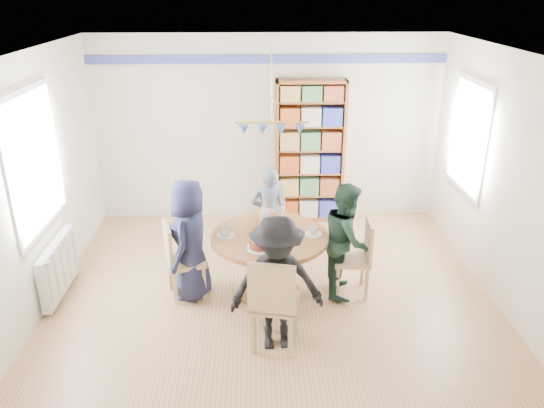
{
  "coord_description": "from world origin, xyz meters",
  "views": [
    {
      "loc": [
        -0.17,
        -5.03,
        3.32
      ],
      "look_at": [
        0.0,
        0.4,
        1.05
      ],
      "focal_mm": 35.0,
      "sensor_mm": 36.0,
      "label": 1
    }
  ],
  "objects_px": {
    "dining_table": "(270,251)",
    "chair_far": "(267,215)",
    "radiator": "(59,267)",
    "chair_right": "(358,254)",
    "chair_left": "(179,257)",
    "chair_near": "(274,300)",
    "person_right": "(346,240)",
    "bookshelf": "(310,154)",
    "person_far": "(268,214)",
    "person_left": "(190,240)",
    "person_near": "(277,284)"
  },
  "relations": [
    {
      "from": "dining_table",
      "to": "person_far",
      "type": "height_order",
      "value": "person_far"
    },
    {
      "from": "dining_table",
      "to": "chair_near",
      "type": "height_order",
      "value": "chair_near"
    },
    {
      "from": "chair_near",
      "to": "person_left",
      "type": "distance_m",
      "value": 1.36
    },
    {
      "from": "radiator",
      "to": "person_near",
      "type": "height_order",
      "value": "person_near"
    },
    {
      "from": "person_left",
      "to": "person_near",
      "type": "distance_m",
      "value": 1.33
    },
    {
      "from": "dining_table",
      "to": "person_right",
      "type": "relative_size",
      "value": 0.98
    },
    {
      "from": "chair_right",
      "to": "chair_near",
      "type": "height_order",
      "value": "chair_near"
    },
    {
      "from": "dining_table",
      "to": "chair_near",
      "type": "relative_size",
      "value": 1.3
    },
    {
      "from": "chair_left",
      "to": "person_right",
      "type": "bearing_deg",
      "value": 1.33
    },
    {
      "from": "chair_left",
      "to": "chair_near",
      "type": "height_order",
      "value": "chair_near"
    },
    {
      "from": "chair_right",
      "to": "bookshelf",
      "type": "relative_size",
      "value": 0.43
    },
    {
      "from": "radiator",
      "to": "chair_right",
      "type": "height_order",
      "value": "chair_right"
    },
    {
      "from": "person_left",
      "to": "person_far",
      "type": "height_order",
      "value": "person_left"
    },
    {
      "from": "chair_near",
      "to": "person_near",
      "type": "bearing_deg",
      "value": 61.99
    },
    {
      "from": "radiator",
      "to": "chair_right",
      "type": "relative_size",
      "value": 1.11
    },
    {
      "from": "chair_left",
      "to": "person_far",
      "type": "bearing_deg",
      "value": 39.95
    },
    {
      "from": "dining_table",
      "to": "chair_right",
      "type": "height_order",
      "value": "chair_right"
    },
    {
      "from": "chair_far",
      "to": "person_left",
      "type": "relative_size",
      "value": 0.69
    },
    {
      "from": "chair_near",
      "to": "person_far",
      "type": "height_order",
      "value": "person_far"
    },
    {
      "from": "person_far",
      "to": "bookshelf",
      "type": "relative_size",
      "value": 0.6
    },
    {
      "from": "chair_left",
      "to": "person_left",
      "type": "distance_m",
      "value": 0.24
    },
    {
      "from": "chair_near",
      "to": "person_left",
      "type": "relative_size",
      "value": 0.72
    },
    {
      "from": "chair_right",
      "to": "dining_table",
      "type": "bearing_deg",
      "value": -179.42
    },
    {
      "from": "radiator",
      "to": "person_far",
      "type": "relative_size",
      "value": 0.8
    },
    {
      "from": "radiator",
      "to": "chair_near",
      "type": "distance_m",
      "value": 2.63
    },
    {
      "from": "chair_near",
      "to": "chair_right",
      "type": "bearing_deg",
      "value": 45.37
    },
    {
      "from": "chair_left",
      "to": "person_far",
      "type": "relative_size",
      "value": 0.72
    },
    {
      "from": "chair_right",
      "to": "person_far",
      "type": "distance_m",
      "value": 1.31
    },
    {
      "from": "radiator",
      "to": "bookshelf",
      "type": "xyz_separation_m",
      "value": [
        3.02,
        2.04,
        0.68
      ]
    },
    {
      "from": "person_left",
      "to": "chair_near",
      "type": "bearing_deg",
      "value": 54.51
    },
    {
      "from": "dining_table",
      "to": "chair_left",
      "type": "xyz_separation_m",
      "value": [
        -1.02,
        -0.0,
        -0.06
      ]
    },
    {
      "from": "chair_far",
      "to": "person_near",
      "type": "distance_m",
      "value": 1.99
    },
    {
      "from": "chair_near",
      "to": "person_far",
      "type": "distance_m",
      "value": 1.85
    },
    {
      "from": "radiator",
      "to": "chair_near",
      "type": "bearing_deg",
      "value": -24.08
    },
    {
      "from": "chair_far",
      "to": "dining_table",
      "type": "bearing_deg",
      "value": -89.64
    },
    {
      "from": "chair_near",
      "to": "radiator",
      "type": "bearing_deg",
      "value": 155.92
    },
    {
      "from": "person_far",
      "to": "person_near",
      "type": "height_order",
      "value": "person_near"
    },
    {
      "from": "person_left",
      "to": "chair_far",
      "type": "bearing_deg",
      "value": 152.87
    },
    {
      "from": "person_near",
      "to": "person_right",
      "type": "bearing_deg",
      "value": 45.49
    },
    {
      "from": "radiator",
      "to": "chair_left",
      "type": "xyz_separation_m",
      "value": [
        1.37,
        -0.08,
        0.15
      ]
    },
    {
      "from": "chair_left",
      "to": "person_left",
      "type": "bearing_deg",
      "value": 11.72
    },
    {
      "from": "radiator",
      "to": "chair_far",
      "type": "distance_m",
      "value": 2.58
    },
    {
      "from": "chair_left",
      "to": "chair_far",
      "type": "relative_size",
      "value": 0.94
    },
    {
      "from": "person_left",
      "to": "bookshelf",
      "type": "xyz_separation_m",
      "value": [
        1.52,
        2.09,
        0.33
      ]
    },
    {
      "from": "dining_table",
      "to": "chair_far",
      "type": "distance_m",
      "value": 1.05
    },
    {
      "from": "chair_near",
      "to": "bookshelf",
      "type": "relative_size",
      "value": 0.48
    },
    {
      "from": "dining_table",
      "to": "chair_right",
      "type": "bearing_deg",
      "value": 0.58
    },
    {
      "from": "chair_right",
      "to": "person_far",
      "type": "height_order",
      "value": "person_far"
    },
    {
      "from": "person_far",
      "to": "bookshelf",
      "type": "distance_m",
      "value": 1.47
    },
    {
      "from": "chair_left",
      "to": "chair_near",
      "type": "xyz_separation_m",
      "value": [
        1.03,
        -0.99,
        0.05
      ]
    }
  ]
}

